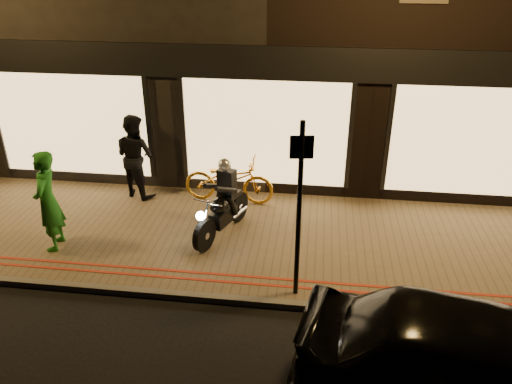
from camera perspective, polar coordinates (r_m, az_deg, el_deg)
ground at (r=8.45m, az=-2.10°, el=-12.83°), size 90.00×90.00×0.00m
sidewalk at (r=10.03m, az=-0.25°, el=-5.40°), size 50.00×4.00×0.12m
kerb_stone at (r=8.45m, az=-2.05°, el=-12.30°), size 50.00×0.14×0.12m
red_kerb_lines at (r=8.80m, az=-1.52°, el=-9.97°), size 50.00×0.26×0.01m
motorcycle at (r=9.82m, az=-3.81°, el=-1.64°), size 0.87×1.86×1.59m
sign_post at (r=7.64m, az=4.97°, el=-1.36°), size 0.35×0.09×3.00m
bicycle_gold at (r=11.13m, az=-3.12°, el=1.40°), size 2.05×0.81×1.06m
person_green at (r=9.98m, az=-22.70°, el=-0.99°), size 0.59×0.79×1.95m
person_dark at (r=11.58m, az=-13.64°, el=4.03°), size 1.16×1.06×1.93m
parked_car at (r=6.91m, az=24.68°, el=-17.90°), size 4.83×2.66×1.56m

